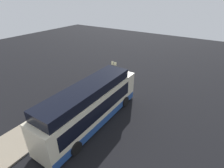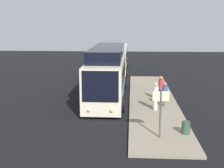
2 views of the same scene
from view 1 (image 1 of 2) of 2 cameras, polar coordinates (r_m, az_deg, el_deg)
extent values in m
plane|color=black|center=(17.26, -4.70, -10.37)|extent=(80.00, 80.00, 0.00)
cube|color=gray|center=(19.07, -12.64, -6.66)|extent=(20.00, 3.37, 0.15)
cube|color=beige|center=(15.68, -6.53, -7.42)|extent=(11.32, 2.48, 2.92)
cube|color=#23478C|center=(16.34, -6.32, -10.61)|extent=(11.27, 2.50, 0.70)
cube|color=black|center=(15.31, -7.26, -6.84)|extent=(9.29, 2.51, 1.29)
cube|color=black|center=(19.52, 3.91, 1.65)|extent=(0.06, 2.18, 1.87)
sphere|color=#F9E58C|center=(20.50, 2.16, -1.48)|extent=(0.24, 0.24, 0.24)
sphere|color=#F9E58C|center=(19.93, 5.51, -2.52)|extent=(0.24, 0.24, 0.24)
cylinder|color=black|center=(19.48, -2.08, -3.55)|extent=(1.05, 0.30, 1.05)
cylinder|color=black|center=(18.37, 4.30, -5.73)|extent=(1.05, 0.30, 1.05)
cylinder|color=black|center=(15.29, -18.68, -15.44)|extent=(1.05, 0.30, 1.05)
cylinder|color=black|center=(13.86, -11.70, -19.81)|extent=(1.05, 0.30, 1.05)
cube|color=black|center=(14.39, -8.05, -2.11)|extent=(9.63, 2.28, 0.85)
cylinder|color=#2D2D33|center=(19.32, -13.44, -4.55)|extent=(0.27, 0.27, 0.83)
cylinder|color=#BF3333|center=(18.92, -13.70, -2.56)|extent=(0.38, 0.38, 0.72)
sphere|color=#9E7051|center=(18.69, -13.86, -1.24)|extent=(0.27, 0.27, 0.27)
cube|color=maroon|center=(18.95, -14.25, -3.67)|extent=(0.18, 0.30, 0.24)
cylinder|color=#6B604C|center=(20.37, -10.48, -2.53)|extent=(0.32, 0.32, 0.76)
cylinder|color=#334C8C|center=(20.02, -10.66, -0.78)|extent=(0.46, 0.46, 0.66)
sphere|color=#9E7051|center=(19.82, -10.77, 0.37)|extent=(0.25, 0.25, 0.25)
cube|color=#334C7F|center=(19.93, -10.76, -1.86)|extent=(0.26, 0.31, 0.24)
cylinder|color=silver|center=(20.54, -7.25, -1.86)|extent=(0.36, 0.36, 0.84)
cylinder|color=silver|center=(20.17, -7.38, 0.07)|extent=(0.52, 0.52, 0.73)
sphere|color=tan|center=(19.95, -7.47, 1.34)|extent=(0.27, 0.27, 0.27)
cube|color=beige|center=(20.57, -7.53, -0.36)|extent=(0.31, 0.28, 0.24)
cube|color=#334C7F|center=(19.05, -14.27, -5.46)|extent=(0.44, 0.19, 0.65)
cylinder|color=black|center=(18.82, -14.43, -4.32)|extent=(0.02, 0.02, 0.24)
cylinder|color=#4C4C51|center=(23.72, 0.59, 4.68)|extent=(0.10, 0.10, 2.41)
cube|color=beige|center=(23.38, 0.60, 6.74)|extent=(0.04, 0.81, 0.49)
cylinder|color=#2D4C33|center=(24.30, -3.00, 2.96)|extent=(0.44, 0.44, 0.65)
camera|label=2|loc=(35.17, 16.69, 18.73)|focal=50.00mm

